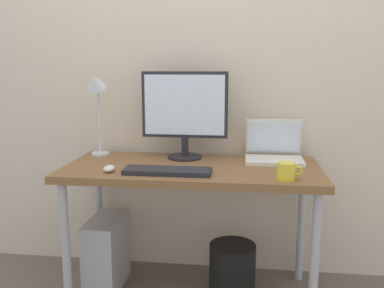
{
  "coord_description": "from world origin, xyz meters",
  "views": [
    {
      "loc": [
        0.28,
        -2.2,
        1.29
      ],
      "look_at": [
        0.0,
        0.0,
        0.87
      ],
      "focal_mm": 39.47,
      "sensor_mm": 36.0,
      "label": 1
    }
  ],
  "objects_px": {
    "desk_lamp": "(96,95)",
    "computer_tower": "(106,253)",
    "desk": "(192,179)",
    "laptop": "(274,150)",
    "keyboard": "(168,171)",
    "wastebasket": "(232,270)",
    "monitor": "(185,110)",
    "coffee_mug": "(286,171)",
    "mouse": "(109,169)"
  },
  "relations": [
    {
      "from": "computer_tower",
      "to": "wastebasket",
      "type": "bearing_deg",
      "value": 0.27
    },
    {
      "from": "desk_lamp",
      "to": "wastebasket",
      "type": "distance_m",
      "value": 1.27
    },
    {
      "from": "mouse",
      "to": "coffee_mug",
      "type": "xyz_separation_m",
      "value": [
        0.88,
        -0.04,
        0.03
      ]
    },
    {
      "from": "desk",
      "to": "coffee_mug",
      "type": "distance_m",
      "value": 0.54
    },
    {
      "from": "monitor",
      "to": "desk_lamp",
      "type": "xyz_separation_m",
      "value": [
        -0.52,
        0.0,
        0.08
      ]
    },
    {
      "from": "laptop",
      "to": "monitor",
      "type": "bearing_deg",
      "value": -178.26
    },
    {
      "from": "laptop",
      "to": "wastebasket",
      "type": "distance_m",
      "value": 0.72
    },
    {
      "from": "mouse",
      "to": "desk_lamp",
      "type": "bearing_deg",
      "value": 116.86
    },
    {
      "from": "monitor",
      "to": "coffee_mug",
      "type": "height_order",
      "value": "monitor"
    },
    {
      "from": "desk_lamp",
      "to": "computer_tower",
      "type": "xyz_separation_m",
      "value": [
        0.08,
        -0.16,
        -0.9
      ]
    },
    {
      "from": "desk_lamp",
      "to": "laptop",
      "type": "bearing_deg",
      "value": 0.81
    },
    {
      "from": "wastebasket",
      "to": "mouse",
      "type": "bearing_deg",
      "value": -162.0
    },
    {
      "from": "desk_lamp",
      "to": "wastebasket",
      "type": "height_order",
      "value": "desk_lamp"
    },
    {
      "from": "desk_lamp",
      "to": "computer_tower",
      "type": "bearing_deg",
      "value": -63.8
    },
    {
      "from": "mouse",
      "to": "wastebasket",
      "type": "bearing_deg",
      "value": 18.0
    },
    {
      "from": "keyboard",
      "to": "coffee_mug",
      "type": "height_order",
      "value": "coffee_mug"
    },
    {
      "from": "desk",
      "to": "desk_lamp",
      "type": "bearing_deg",
      "value": 162.72
    },
    {
      "from": "desk",
      "to": "keyboard",
      "type": "xyz_separation_m",
      "value": [
        -0.1,
        -0.17,
        0.08
      ]
    },
    {
      "from": "mouse",
      "to": "computer_tower",
      "type": "xyz_separation_m",
      "value": [
        -0.1,
        0.2,
        -0.56
      ]
    },
    {
      "from": "keyboard",
      "to": "computer_tower",
      "type": "distance_m",
      "value": 0.71
    },
    {
      "from": "mouse",
      "to": "coffee_mug",
      "type": "distance_m",
      "value": 0.88
    },
    {
      "from": "coffee_mug",
      "to": "laptop",
      "type": "bearing_deg",
      "value": 94.36
    },
    {
      "from": "laptop",
      "to": "desk_lamp",
      "type": "bearing_deg",
      "value": -179.19
    },
    {
      "from": "laptop",
      "to": "coffee_mug",
      "type": "distance_m",
      "value": 0.42
    },
    {
      "from": "monitor",
      "to": "coffee_mug",
      "type": "relative_size",
      "value": 4.11
    },
    {
      "from": "monitor",
      "to": "desk_lamp",
      "type": "distance_m",
      "value": 0.53
    },
    {
      "from": "desk",
      "to": "keyboard",
      "type": "height_order",
      "value": "keyboard"
    },
    {
      "from": "laptop",
      "to": "keyboard",
      "type": "distance_m",
      "value": 0.66
    },
    {
      "from": "laptop",
      "to": "mouse",
      "type": "distance_m",
      "value": 0.93
    },
    {
      "from": "monitor",
      "to": "computer_tower",
      "type": "xyz_separation_m",
      "value": [
        -0.44,
        -0.16,
        -0.82
      ]
    },
    {
      "from": "desk",
      "to": "coffee_mug",
      "type": "height_order",
      "value": "coffee_mug"
    },
    {
      "from": "keyboard",
      "to": "computer_tower",
      "type": "relative_size",
      "value": 1.05
    },
    {
      "from": "desk",
      "to": "desk_lamp",
      "type": "xyz_separation_m",
      "value": [
        -0.59,
        0.18,
        0.43
      ]
    },
    {
      "from": "computer_tower",
      "to": "wastebasket",
      "type": "xyz_separation_m",
      "value": [
        0.73,
        0.0,
        -0.06
      ]
    },
    {
      "from": "coffee_mug",
      "to": "computer_tower",
      "type": "distance_m",
      "value": 1.17
    },
    {
      "from": "coffee_mug",
      "to": "computer_tower",
      "type": "relative_size",
      "value": 0.29
    },
    {
      "from": "laptop",
      "to": "coffee_mug",
      "type": "bearing_deg",
      "value": -85.64
    },
    {
      "from": "monitor",
      "to": "coffee_mug",
      "type": "bearing_deg",
      "value": -36.71
    },
    {
      "from": "laptop",
      "to": "computer_tower",
      "type": "xyz_separation_m",
      "value": [
        -0.95,
        -0.18,
        -0.6
      ]
    },
    {
      "from": "coffee_mug",
      "to": "wastebasket",
      "type": "height_order",
      "value": "coffee_mug"
    },
    {
      "from": "laptop",
      "to": "desk_lamp",
      "type": "relative_size",
      "value": 0.64
    },
    {
      "from": "laptop",
      "to": "coffee_mug",
      "type": "xyz_separation_m",
      "value": [
        0.03,
        -0.42,
        -0.02
      ]
    },
    {
      "from": "desk",
      "to": "laptop",
      "type": "height_order",
      "value": "laptop"
    },
    {
      "from": "desk",
      "to": "laptop",
      "type": "bearing_deg",
      "value": 23.82
    },
    {
      "from": "coffee_mug",
      "to": "mouse",
      "type": "bearing_deg",
      "value": 177.23
    },
    {
      "from": "wastebasket",
      "to": "coffee_mug",
      "type": "bearing_deg",
      "value": -44.49
    },
    {
      "from": "desk_lamp",
      "to": "computer_tower",
      "type": "distance_m",
      "value": 0.92
    },
    {
      "from": "desk_lamp",
      "to": "computer_tower",
      "type": "height_order",
      "value": "desk_lamp"
    },
    {
      "from": "monitor",
      "to": "keyboard",
      "type": "height_order",
      "value": "monitor"
    },
    {
      "from": "mouse",
      "to": "computer_tower",
      "type": "bearing_deg",
      "value": 117.39
    }
  ]
}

